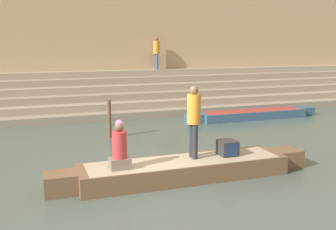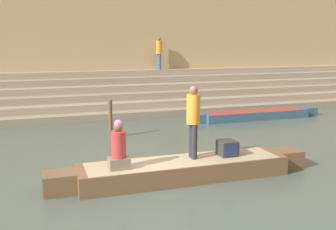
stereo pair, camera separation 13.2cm
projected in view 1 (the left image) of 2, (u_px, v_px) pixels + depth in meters
name	position (u px, v px, depth m)	size (l,w,h in m)	color
ground_plane	(151.00, 187.00, 9.00)	(120.00, 120.00, 0.00)	#47544C
ghat_steps	(87.00, 98.00, 18.67)	(36.00, 4.26, 1.83)	gray
back_wall	(79.00, 38.00, 20.13)	(34.20, 1.28, 7.02)	tan
rowboat_main	(184.00, 169.00, 9.53)	(6.55, 1.29, 0.46)	brown
person_standing	(194.00, 117.00, 9.49)	(0.33, 0.33, 1.78)	#28282D
person_rowing	(120.00, 149.00, 8.78)	(0.46, 0.36, 1.12)	#756656
tv_set	(228.00, 148.00, 9.88)	(0.44, 0.45, 0.38)	#2D2D2D
moored_boat_shore	(252.00, 114.00, 17.02)	(6.14, 1.04, 0.36)	#33516B
mooring_post	(109.00, 119.00, 13.50)	(0.14, 0.14, 1.33)	brown
person_on_steps	(156.00, 51.00, 20.63)	(0.33, 0.33, 1.70)	#3D4C75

